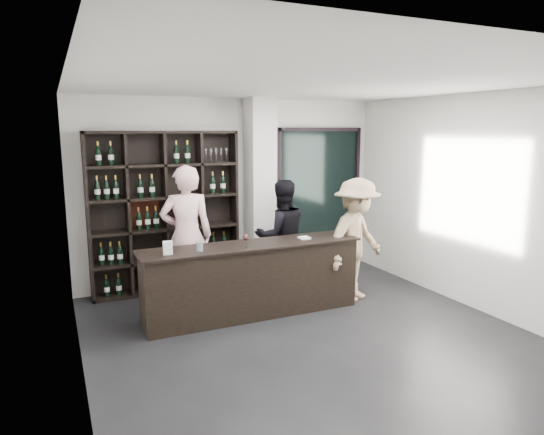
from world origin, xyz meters
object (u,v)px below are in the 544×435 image
taster_pink (187,236)px  customer (356,240)px  wine_shelf (165,213)px  taster_black (282,236)px  tasting_counter (253,279)px

taster_pink → customer: 2.38m
wine_shelf → taster_black: bearing=-24.4°
customer → tasting_counter: bearing=155.5°
wine_shelf → tasting_counter: size_ratio=0.82×
tasting_counter → taster_pink: taster_pink is taller
tasting_counter → customer: (1.57, -0.05, 0.39)m
taster_pink → wine_shelf: bearing=-67.9°
tasting_counter → taster_black: bearing=44.1°
taster_pink → customer: bearing=172.2°
taster_pink → taster_black: 1.46m
wine_shelf → customer: bearing=-32.6°
wine_shelf → taster_black: 1.77m
taster_pink → taster_black: taster_pink is taller
wine_shelf → taster_pink: size_ratio=1.23×
taster_black → taster_pink: bearing=7.2°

